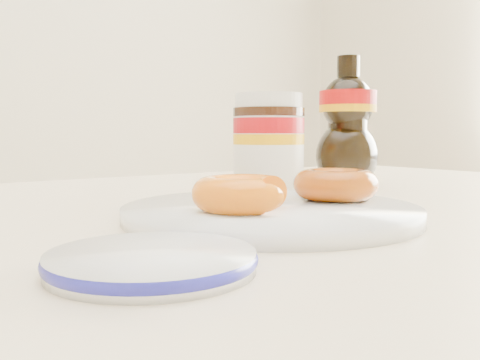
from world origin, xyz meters
TOP-DOWN VIEW (x-y plane):
  - dining_table at (0.00, 0.10)m, footprint 1.40×0.90m
  - plate at (-0.06, -0.00)m, footprint 0.28×0.28m
  - donut_bitten at (-0.10, -0.02)m, footprint 0.11×0.11m
  - donut_whole at (0.03, -0.01)m, footprint 0.11×0.11m
  - nutella_jar at (0.08, 0.17)m, footprint 0.10×0.10m
  - syrup_bottle at (0.24, 0.17)m, footprint 0.12×0.11m
  - blue_rim_saucer at (-0.24, -0.11)m, footprint 0.13×0.13m

SIDE VIEW (x-z plane):
  - dining_table at x=0.00m, z-range 0.29..1.04m
  - blue_rim_saucer at x=-0.24m, z-range 0.75..0.76m
  - plate at x=-0.06m, z-range 0.75..0.76m
  - donut_bitten at x=-0.10m, z-range 0.76..0.80m
  - donut_whole at x=0.03m, z-range 0.76..0.80m
  - nutella_jar at x=0.08m, z-range 0.76..0.89m
  - syrup_bottle at x=0.24m, z-range 0.75..0.95m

